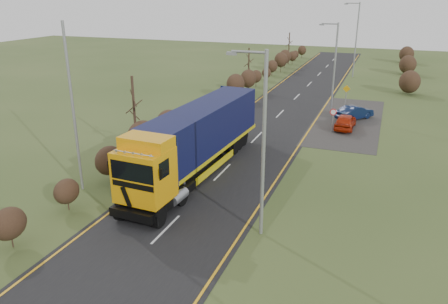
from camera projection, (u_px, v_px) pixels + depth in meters
ground at (198, 197)px, 25.62m from camera, size 160.00×160.00×0.00m
road at (249, 145)px, 34.40m from camera, size 8.00×120.00×0.02m
layby at (348, 120)px, 41.02m from camera, size 6.00×18.00×0.02m
lane_markings at (248, 146)px, 34.12m from camera, size 7.52×116.00×0.01m
hedgerow at (168, 125)px, 33.99m from camera, size 2.24×102.04×6.05m
lorry at (196, 137)px, 28.18m from camera, size 3.32×15.97×4.42m
car_red_hatchback at (345, 121)px, 38.27m from camera, size 1.71×3.97×1.33m
car_blue_sedan at (355, 113)px, 41.16m from camera, size 3.43×4.03×1.31m
streetlight_near at (261, 139)px, 20.10m from camera, size 1.92×0.18×9.01m
streetlight_mid at (334, 64)px, 42.25m from camera, size 1.85×0.18×8.67m
streetlight_far at (355, 36)px, 60.21m from camera, size 2.14×0.20×10.13m
left_pole at (73, 110)px, 24.98m from camera, size 0.16×0.16×9.91m
speed_sign at (333, 116)px, 37.08m from camera, size 0.57×0.10×2.06m
warning_board at (346, 92)px, 46.61m from camera, size 0.79×0.11×2.06m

